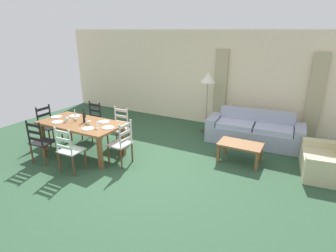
% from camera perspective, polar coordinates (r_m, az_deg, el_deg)
% --- Properties ---
extents(ground_plane, '(9.60, 9.60, 0.02)m').
position_cam_1_polar(ground_plane, '(5.85, -6.13, -8.02)').
color(ground_plane, '#2C4E34').
extents(wall_far, '(9.60, 0.16, 2.70)m').
position_cam_1_polar(wall_far, '(8.23, 6.70, 10.07)').
color(wall_far, beige).
rests_on(wall_far, ground_plane).
extents(curtain_panel_left, '(0.35, 0.08, 2.20)m').
position_cam_1_polar(curtain_panel_left, '(7.92, 10.90, 7.64)').
color(curtain_panel_left, tan).
rests_on(curtain_panel_left, ground_plane).
extents(curtain_panel_right, '(0.35, 0.08, 2.20)m').
position_cam_1_polar(curtain_panel_right, '(7.58, 28.47, 5.08)').
color(curtain_panel_right, tan).
rests_on(curtain_panel_right, ground_plane).
extents(dining_table, '(1.90, 0.96, 0.75)m').
position_cam_1_polar(dining_table, '(6.35, -17.77, -0.00)').
color(dining_table, brown).
rests_on(dining_table, ground_plane).
extents(dining_chair_near_left, '(0.45, 0.43, 0.96)m').
position_cam_1_polar(dining_chair_near_left, '(6.29, -25.20, -3.00)').
color(dining_chair_near_left, black).
rests_on(dining_chair_near_left, ground_plane).
extents(dining_chair_near_right, '(0.44, 0.42, 0.96)m').
position_cam_1_polar(dining_chair_near_right, '(5.65, -20.05, -4.73)').
color(dining_chair_near_right, silver).
rests_on(dining_chair_near_right, ground_plane).
extents(dining_chair_far_left, '(0.44, 0.42, 0.96)m').
position_cam_1_polar(dining_chair_far_left, '(7.23, -15.61, 1.01)').
color(dining_chair_far_left, black).
rests_on(dining_chair_far_left, ground_plane).
extents(dining_chair_far_right, '(0.42, 0.40, 0.96)m').
position_cam_1_polar(dining_chair_far_right, '(6.59, -10.29, -0.36)').
color(dining_chair_far_right, beige).
rests_on(dining_chair_far_right, ground_plane).
extents(dining_chair_head_west, '(0.41, 0.43, 0.96)m').
position_cam_1_polar(dining_chair_head_west, '(7.27, -23.84, 0.13)').
color(dining_chair_head_west, black).
rests_on(dining_chair_head_west, ground_plane).
extents(dining_chair_head_east, '(0.41, 0.43, 0.96)m').
position_cam_1_polar(dining_chair_head_east, '(5.70, -9.70, -3.56)').
color(dining_chair_head_east, silver).
rests_on(dining_chair_head_east, ground_plane).
extents(dinner_plate_near_left, '(0.24, 0.24, 0.02)m').
position_cam_1_polar(dinner_plate_near_left, '(6.49, -22.20, 0.77)').
color(dinner_plate_near_left, white).
rests_on(dinner_plate_near_left, dining_table).
extents(fork_near_left, '(0.02, 0.17, 0.01)m').
position_cam_1_polar(fork_near_left, '(6.61, -23.04, 0.91)').
color(fork_near_left, silver).
rests_on(fork_near_left, dining_table).
extents(dinner_plate_near_right, '(0.24, 0.24, 0.02)m').
position_cam_1_polar(dinner_plate_near_right, '(5.85, -16.49, -0.55)').
color(dinner_plate_near_right, white).
rests_on(dinner_plate_near_right, dining_table).
extents(fork_near_right, '(0.03, 0.17, 0.01)m').
position_cam_1_polar(fork_near_right, '(5.95, -17.52, -0.36)').
color(fork_near_right, silver).
rests_on(fork_near_right, dining_table).
extents(dinner_plate_far_left, '(0.24, 0.24, 0.02)m').
position_cam_1_polar(dinner_plate_far_left, '(6.80, -19.03, 1.98)').
color(dinner_plate_far_left, white).
rests_on(dinner_plate_far_left, dining_table).
extents(fork_far_left, '(0.03, 0.17, 0.01)m').
position_cam_1_polar(fork_far_left, '(6.91, -19.88, 2.10)').
color(fork_far_left, silver).
rests_on(fork_far_left, dining_table).
extents(dinner_plate_far_right, '(0.24, 0.24, 0.02)m').
position_cam_1_polar(dinner_plate_far_right, '(6.19, -13.30, 0.85)').
color(dinner_plate_far_right, white).
rests_on(dinner_plate_far_right, dining_table).
extents(fork_far_right, '(0.02, 0.17, 0.01)m').
position_cam_1_polar(fork_far_right, '(6.29, -14.33, 1.00)').
color(fork_far_right, silver).
rests_on(fork_far_right, dining_table).
extents(dinner_plate_head_west, '(0.24, 0.24, 0.02)m').
position_cam_1_polar(dinner_plate_head_west, '(6.89, -22.41, 1.78)').
color(dinner_plate_head_west, white).
rests_on(dinner_plate_head_west, dining_table).
extents(fork_head_west, '(0.03, 0.17, 0.01)m').
position_cam_1_polar(fork_head_west, '(7.00, -23.20, 1.90)').
color(fork_head_west, silver).
rests_on(fork_head_west, dining_table).
extents(dinner_plate_head_east, '(0.24, 0.24, 0.02)m').
position_cam_1_polar(dinner_plate_head_east, '(5.81, -12.45, -0.34)').
color(dinner_plate_head_east, white).
rests_on(dinner_plate_head_east, dining_table).
extents(fork_head_east, '(0.03, 0.17, 0.01)m').
position_cam_1_polar(fork_head_east, '(5.90, -13.56, -0.16)').
color(fork_head_east, silver).
rests_on(fork_head_east, dining_table).
extents(wine_bottle, '(0.07, 0.07, 0.32)m').
position_cam_1_polar(wine_bottle, '(6.28, -17.20, 1.81)').
color(wine_bottle, black).
rests_on(wine_bottle, dining_table).
extents(wine_glass_near_left, '(0.06, 0.06, 0.16)m').
position_cam_1_polar(wine_glass_near_left, '(6.42, -20.72, 1.72)').
color(wine_glass_near_left, white).
rests_on(wine_glass_near_left, dining_table).
extents(wine_glass_near_right, '(0.06, 0.06, 0.16)m').
position_cam_1_polar(wine_glass_near_right, '(5.81, -14.76, 0.55)').
color(wine_glass_near_right, white).
rests_on(wine_glass_near_right, dining_table).
extents(wine_glass_far_left, '(0.06, 0.06, 0.16)m').
position_cam_1_polar(wine_glass_far_left, '(6.61, -18.94, 2.42)').
color(wine_glass_far_left, white).
rests_on(wine_glass_far_left, dining_table).
extents(coffee_cup_primary, '(0.07, 0.07, 0.09)m').
position_cam_1_polar(coffee_cup_primary, '(6.10, -16.23, 0.65)').
color(coffee_cup_primary, beige).
rests_on(coffee_cup_primary, dining_table).
extents(coffee_cup_secondary, '(0.07, 0.07, 0.09)m').
position_cam_1_polar(coffee_cup_secondary, '(6.48, -20.46, 1.30)').
color(coffee_cup_secondary, beige).
rests_on(coffee_cup_secondary, dining_table).
extents(candle_tall, '(0.05, 0.05, 0.27)m').
position_cam_1_polar(candle_tall, '(6.44, -18.92, 1.67)').
color(candle_tall, '#998C66').
rests_on(candle_tall, dining_table).
extents(candle_short, '(0.05, 0.05, 0.15)m').
position_cam_1_polar(candle_short, '(6.15, -16.84, 0.69)').
color(candle_short, '#998C66').
rests_on(candle_short, dining_table).
extents(couch, '(2.33, 0.95, 0.80)m').
position_cam_1_polar(couch, '(7.11, 17.64, -1.11)').
color(couch, '#99A1B5').
rests_on(couch, ground_plane).
extents(coffee_table, '(0.90, 0.56, 0.42)m').
position_cam_1_polar(coffee_table, '(5.98, 14.97, -4.13)').
color(coffee_table, brown).
rests_on(coffee_table, ground_plane).
extents(armchair_upholstered, '(0.93, 1.24, 0.72)m').
position_cam_1_polar(armchair_upholstered, '(6.17, 30.70, -6.69)').
color(armchair_upholstered, beige).
rests_on(armchair_upholstered, ground_plane).
extents(standing_lamp, '(0.40, 0.40, 1.64)m').
position_cam_1_polar(standing_lamp, '(7.32, 8.39, 9.31)').
color(standing_lamp, '#332D28').
rests_on(standing_lamp, ground_plane).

